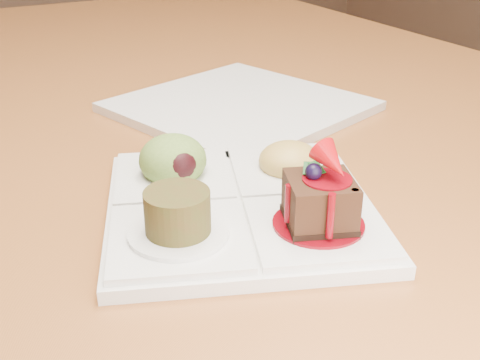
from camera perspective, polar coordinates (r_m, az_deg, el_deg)
name	(u,v)px	position (r m, az deg, el deg)	size (l,w,h in m)	color
dining_table	(252,148)	(0.85, 1.19, 3.01)	(1.00, 1.80, 0.75)	#9C5928
sampler_plate	(238,195)	(0.54, -0.22, -1.41)	(0.30, 0.30, 0.09)	silver
second_plate	(240,106)	(0.80, -0.02, 7.00)	(0.27, 0.27, 0.01)	silver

